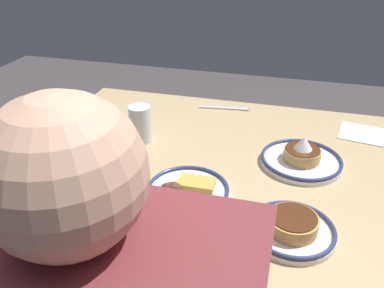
# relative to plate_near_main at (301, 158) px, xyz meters

# --- Properties ---
(dining_table) EXTENTS (1.21, 0.94, 0.75)m
(dining_table) POSITION_rel_plate_near_main_xyz_m (0.26, 0.04, -0.13)
(dining_table) COLOR tan
(dining_table) RESTS_ON ground_plane
(plate_near_main) EXTENTS (0.24, 0.24, 0.09)m
(plate_near_main) POSITION_rel_plate_near_main_xyz_m (0.00, 0.00, 0.00)
(plate_near_main) COLOR white
(plate_near_main) RESTS_ON dining_table
(plate_center_pancakes) EXTENTS (0.22, 0.22, 0.05)m
(plate_center_pancakes) POSITION_rel_plate_near_main_xyz_m (0.29, 0.24, -0.01)
(plate_center_pancakes) COLOR white
(plate_center_pancakes) RESTS_ON dining_table
(plate_far_companion) EXTENTS (0.20, 0.20, 0.05)m
(plate_far_companion) POSITION_rel_plate_near_main_xyz_m (0.01, 0.32, -0.00)
(plate_far_companion) COLOR silver
(plate_far_companion) RESTS_ON dining_table
(plate_far_side) EXTENTS (0.24, 0.24, 0.04)m
(plate_far_side) POSITION_rel_plate_near_main_xyz_m (0.71, 0.03, -0.01)
(plate_far_side) COLOR white
(plate_far_side) RESTS_ON dining_table
(drinking_glass) EXTENTS (0.07, 0.07, 0.12)m
(drinking_glass) POSITION_rel_plate_near_main_xyz_m (0.52, -0.01, 0.03)
(drinking_glass) COLOR silver
(drinking_glass) RESTS_ON dining_table
(cell_phone) EXTENTS (0.16, 0.13, 0.01)m
(cell_phone) POSITION_rel_plate_near_main_xyz_m (0.68, 0.26, -0.02)
(cell_phone) COLOR black
(cell_phone) RESTS_ON dining_table
(paper_napkin) EXTENTS (0.17, 0.16, 0.00)m
(paper_napkin) POSITION_rel_plate_near_main_xyz_m (-0.20, -0.25, -0.02)
(paper_napkin) COLOR white
(paper_napkin) RESTS_ON dining_table
(fork_near) EXTENTS (0.20, 0.04, 0.01)m
(fork_near) POSITION_rel_plate_near_main_xyz_m (0.30, -0.34, -0.02)
(fork_near) COLOR silver
(fork_near) RESTS_ON dining_table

